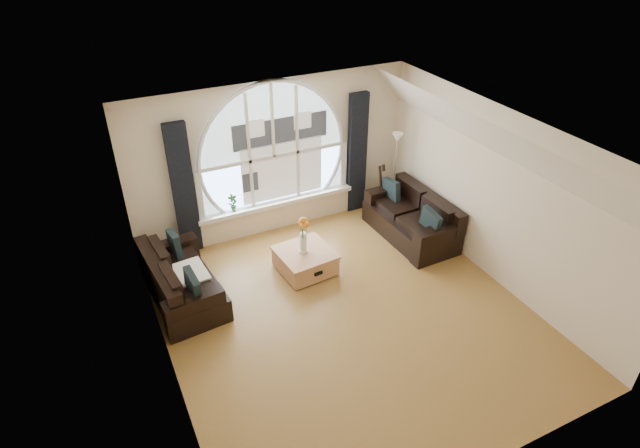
{
  "coord_description": "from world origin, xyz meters",
  "views": [
    {
      "loc": [
        -2.88,
        -5.01,
        5.19
      ],
      "look_at": [
        0.0,
        0.9,
        1.05
      ],
      "focal_mm": 29.51,
      "sensor_mm": 36.0,
      "label": 1
    }
  ],
  "objects": [
    {
      "name": "potted_plant",
      "position": [
        -0.81,
        2.65,
        0.71
      ],
      "size": [
        0.19,
        0.15,
        0.32
      ],
      "primitive_type": "imported",
      "rotation": [
        0.0,
        0.0,
        0.21
      ],
      "color": "#1E6023",
      "rests_on": "window_sill"
    },
    {
      "name": "curtain_left",
      "position": [
        -1.6,
        2.63,
        1.15
      ],
      "size": [
        0.35,
        0.12,
        2.3
      ],
      "primitive_type": "cube",
      "color": "black",
      "rests_on": "ground"
    },
    {
      "name": "ground",
      "position": [
        0.0,
        0.0,
        0.0
      ],
      "size": [
        5.0,
        5.5,
        0.01
      ],
      "primitive_type": "cube",
      "color": "brown",
      "rests_on": "ground"
    },
    {
      "name": "window_frame",
      "position": [
        0.0,
        2.69,
        1.62
      ],
      "size": [
        2.76,
        0.08,
        2.15
      ],
      "primitive_type": "cube",
      "color": "white",
      "rests_on": "wall_back"
    },
    {
      "name": "guitar",
      "position": [
        1.9,
        2.29,
        0.53
      ],
      "size": [
        0.38,
        0.27,
        1.06
      ],
      "primitive_type": "cube",
      "rotation": [
        0.0,
        0.0,
        0.1
      ],
      "color": "brown",
      "rests_on": "ground"
    },
    {
      "name": "ceiling",
      "position": [
        0.0,
        0.0,
        2.7
      ],
      "size": [
        5.0,
        5.5,
        0.01
      ],
      "primitive_type": "cube",
      "color": "silver",
      "rests_on": "ground"
    },
    {
      "name": "wall_right",
      "position": [
        2.5,
        0.0,
        1.35
      ],
      "size": [
        0.01,
        5.5,
        2.7
      ],
      "primitive_type": "cube",
      "color": "beige",
      "rests_on": "ground"
    },
    {
      "name": "wall_back",
      "position": [
        0.0,
        2.75,
        1.35
      ],
      "size": [
        5.0,
        0.01,
        2.7
      ],
      "primitive_type": "cube",
      "color": "beige",
      "rests_on": "ground"
    },
    {
      "name": "wall_left",
      "position": [
        -2.5,
        0.0,
        1.35
      ],
      "size": [
        0.01,
        5.5,
        2.7
      ],
      "primitive_type": "cube",
      "color": "beige",
      "rests_on": "ground"
    },
    {
      "name": "window_sill",
      "position": [
        0.0,
        2.65,
        0.51
      ],
      "size": [
        2.9,
        0.22,
        0.08
      ],
      "primitive_type": "cube",
      "color": "white",
      "rests_on": "wall_back"
    },
    {
      "name": "curtain_right",
      "position": [
        1.6,
        2.63,
        1.15
      ],
      "size": [
        0.35,
        0.12,
        2.3
      ],
      "primitive_type": "cube",
      "color": "black",
      "rests_on": "ground"
    },
    {
      "name": "vase_flowers",
      "position": [
        -0.12,
        1.24,
        0.76
      ],
      "size": [
        0.24,
        0.24,
        0.7
      ],
      "primitive_type": "cube",
      "color": "white",
      "rests_on": "coffee_chest"
    },
    {
      "name": "arched_window",
      "position": [
        0.0,
        2.72,
        1.62
      ],
      "size": [
        2.6,
        0.06,
        2.15
      ],
      "primitive_type": "cube",
      "color": "silver",
      "rests_on": "wall_back"
    },
    {
      "name": "sofa_left",
      "position": [
        -2.03,
        1.39,
        0.4
      ],
      "size": [
        1.01,
        1.77,
        0.75
      ],
      "primitive_type": "cube",
      "rotation": [
        0.0,
        0.0,
        0.1
      ],
      "color": "black",
      "rests_on": "ground"
    },
    {
      "name": "attic_slope",
      "position": [
        2.2,
        0.0,
        2.35
      ],
      "size": [
        0.92,
        5.5,
        0.72
      ],
      "primitive_type": "cube",
      "color": "silver",
      "rests_on": "ground"
    },
    {
      "name": "throw_blanket",
      "position": [
        -1.97,
        1.28,
        0.5
      ],
      "size": [
        0.6,
        0.6,
        0.1
      ],
      "primitive_type": "cube",
      "rotation": [
        0.0,
        0.0,
        0.09
      ],
      "color": "silver",
      "rests_on": "sofa_left"
    },
    {
      "name": "floor_lamp",
      "position": [
        2.18,
        2.23,
        0.8
      ],
      "size": [
        0.24,
        0.24,
        1.6
      ],
      "primitive_type": "cube",
      "color": "#B2B2B2",
      "rests_on": "ground"
    },
    {
      "name": "sofa_right",
      "position": [
        1.99,
        1.34,
        0.4
      ],
      "size": [
        0.94,
        1.81,
        0.79
      ],
      "primitive_type": "cube",
      "rotation": [
        0.0,
        0.0,
        0.03
      ],
      "color": "black",
      "rests_on": "ground"
    },
    {
      "name": "wall_front",
      "position": [
        0.0,
        -2.75,
        1.35
      ],
      "size": [
        5.0,
        0.01,
        2.7
      ],
      "primitive_type": "cube",
      "color": "beige",
      "rests_on": "ground"
    },
    {
      "name": "neighbor_house",
      "position": [
        0.15,
        2.71,
        1.5
      ],
      "size": [
        1.7,
        0.02,
        1.5
      ],
      "primitive_type": "cube",
      "color": "silver",
      "rests_on": "wall_back"
    },
    {
      "name": "coffee_chest",
      "position": [
        -0.1,
        1.23,
        0.21
      ],
      "size": [
        0.91,
        0.91,
        0.41
      ],
      "primitive_type": "cube",
      "rotation": [
        0.0,
        0.0,
        0.09
      ],
      "color": "tan",
      "rests_on": "ground"
    }
  ]
}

